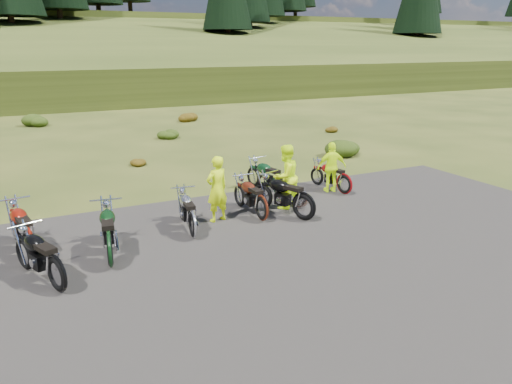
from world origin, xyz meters
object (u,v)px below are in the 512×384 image
motorcycle_3 (193,239)px  person_middle (217,190)px  motorcycle_7 (280,198)px  motorcycle_0 (59,293)px

motorcycle_3 → person_middle: size_ratio=1.10×
motorcycle_3 → person_middle: bearing=-41.7°
motorcycle_7 → person_middle: 3.03m
motorcycle_0 → motorcycle_7: 7.92m
person_middle → motorcycle_0: bearing=14.5°
person_middle → motorcycle_3: bearing=26.5°
motorcycle_3 → motorcycle_7: (3.68, 2.07, 0.00)m
motorcycle_7 → motorcycle_3: bearing=109.7°
motorcycle_0 → motorcycle_3: size_ratio=1.09×
motorcycle_3 → motorcycle_0: bearing=121.8°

